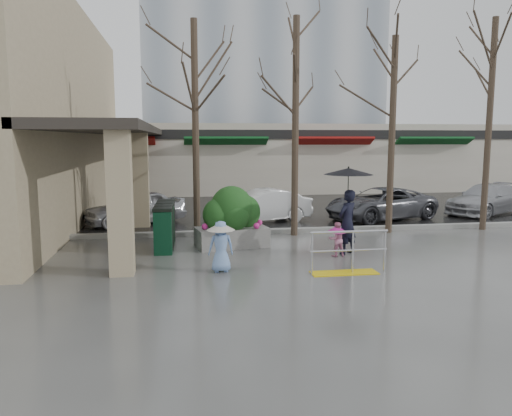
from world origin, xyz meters
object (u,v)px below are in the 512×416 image
object	(u,v)px
woman	(348,202)
car_b	(261,206)
car_d	(487,199)
news_boxes	(165,225)
car_a	(135,207)
planter	(232,218)
handrail	(347,258)
child_pink	(337,236)
tree_west	(195,76)
car_c	(380,204)
tree_east	(492,73)
child_blue	(221,242)
tree_midwest	(296,73)
tree_mideast	(394,87)

from	to	relation	value
woman	car_b	size ratio (longest dim) A/B	0.64
car_d	news_boxes	bearing A→B (deg)	-99.37
car_a	planter	bearing A→B (deg)	10.70
handrail	child_pink	bearing A→B (deg)	80.46
tree_west	car_c	xyz separation A→B (m)	(7.28, 2.62, -4.45)
child_pink	tree_west	bearing A→B (deg)	-47.02
woman	car_b	bearing A→B (deg)	-109.48
news_boxes	car_d	world-z (taller)	news_boxes
tree_east	news_boxes	size ratio (longest dim) A/B	3.07
tree_east	child_blue	xyz separation A→B (m)	(-9.59, -4.22, -4.66)
tree_midwest	tree_mideast	world-z (taller)	tree_midwest
handrail	planter	xyz separation A→B (m)	(-2.39, 3.36, 0.49)
car_d	car_a	bearing A→B (deg)	-116.73
handrail	child_blue	xyz separation A→B (m)	(-2.95, 0.58, 0.35)
child_blue	news_boxes	size ratio (longest dim) A/B	0.53
planter	car_d	xyz separation A→B (m)	(11.37, 4.80, -0.23)
car_c	car_d	distance (m)	5.11
tree_midwest	car_c	bearing A→B (deg)	32.65
planter	news_boxes	distance (m)	1.98
handrail	car_a	distance (m)	9.54
tree_west	tree_east	world-z (taller)	tree_east
tree_east	news_boxes	xyz separation A→B (m)	(-10.98, -1.20, -4.73)
woman	car_c	bearing A→B (deg)	-155.26
handrail	car_d	size ratio (longest dim) A/B	0.44
handrail	tree_mideast	xyz separation A→B (m)	(3.14, 4.80, 4.48)
news_boxes	car_c	world-z (taller)	news_boxes
child_pink	planter	bearing A→B (deg)	-38.50
handrail	child_pink	world-z (taller)	handrail
news_boxes	car_a	distance (m)	4.34
handrail	tree_east	size ratio (longest dim) A/B	0.26
tree_midwest	car_a	distance (m)	7.67
tree_east	news_boxes	world-z (taller)	tree_east
handrail	car_d	world-z (taller)	car_d
tree_midwest	tree_mideast	distance (m)	3.32
handrail	car_d	xyz separation A→B (m)	(8.98, 8.16, 0.25)
woman	handrail	bearing A→B (deg)	36.63
tree_mideast	woman	bearing A→B (deg)	-130.86
woman	tree_west	bearing A→B (deg)	-69.98
tree_midwest	car_d	size ratio (longest dim) A/B	1.61
tree_west	car_d	world-z (taller)	tree_west
car_c	child_pink	bearing A→B (deg)	-50.50
woman	child_pink	world-z (taller)	woman
woman	child_blue	world-z (taller)	woman
planter	car_c	size ratio (longest dim) A/B	0.49
tree_east	woman	bearing A→B (deg)	-154.39
handrail	tree_mideast	distance (m)	7.28
tree_east	news_boxes	bearing A→B (deg)	-173.75
handrail	child_blue	world-z (taller)	child_blue
handrail	tree_west	world-z (taller)	tree_west
car_c	car_a	bearing A→B (deg)	-110.20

